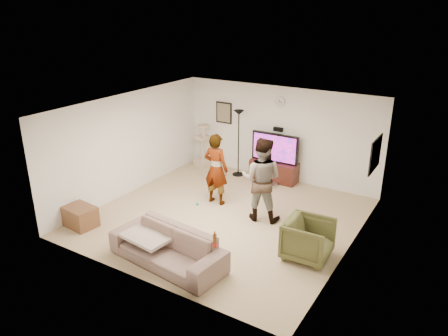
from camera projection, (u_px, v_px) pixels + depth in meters
The scene contains 24 objects.
floor at pixel (225, 217), 9.60m from camera, with size 5.50×5.50×0.02m, color tan.
ceiling at pixel (225, 106), 8.69m from camera, with size 5.50×5.50×0.02m, color white.
wall_back at pixel (279, 133), 11.33m from camera, with size 5.50×0.04×2.50m, color white.
wall_front at pixel (136, 215), 6.96m from camera, with size 5.50×0.04×2.50m, color white.
wall_left at pixel (129, 144), 10.49m from camera, with size 0.04×5.50×2.50m, color white.
wall_right at pixel (353, 192), 7.80m from camera, with size 0.04×5.50×2.50m, color white.
wall_clock at pixel (280, 102), 11.01m from camera, with size 0.26×0.26×0.04m, color white.
wall_speaker at pixel (278, 129), 11.24m from camera, with size 0.25×0.10×0.10m, color black.
picture_back at pixel (224, 113), 12.02m from camera, with size 0.42×0.03×0.52m, color #6F6850.
picture_right at pixel (375, 154), 8.99m from camera, with size 0.03×0.78×0.62m, color #FFB36E.
tv_stand at pixel (274, 171), 11.48m from camera, with size 1.29×0.45×0.54m, color #33140F.
console_box at pixel (269, 184), 11.23m from camera, with size 0.40×0.30×0.07m, color #B5B5B9.
tv at pixel (275, 148), 11.25m from camera, with size 1.30×0.08×0.77m, color black.
tv_screen at pixel (274, 148), 11.21m from camera, with size 1.20×0.01×0.68m, color #CF1B79.
floor_lamp at pixel (238, 144), 11.63m from camera, with size 0.32×0.32×1.82m, color black.
cat_tree at pixel (203, 145), 12.42m from camera, with size 0.40×0.40×1.26m, color #BBA991.
person_left at pixel (216, 169), 9.98m from camera, with size 0.62×0.41×1.71m, color #949599.
person_right at pixel (261, 179), 9.20m from camera, with size 0.90×0.70×1.86m, color #2F5281.
sofa at pixel (167, 247), 7.77m from camera, with size 2.24×0.88×0.65m, color #725A52.
throw_blanket at pixel (149, 235), 7.94m from camera, with size 0.90×0.70×0.06m, color #C2AEA1.
beer_bottle at pixel (215, 241), 7.10m from camera, with size 0.06×0.06×0.25m, color #5A2E0A.
armchair at pixel (308, 239), 7.92m from camera, with size 0.82×0.85×0.77m, color #424422.
side_table at pixel (80, 217), 9.12m from camera, with size 0.67×0.50×0.44m, color brown.
toy_ball at pixel (197, 204), 10.14m from camera, with size 0.07×0.07×0.07m, color #107993.
Camera 1 is at (4.47, -7.31, 4.45)m, focal length 34.38 mm.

